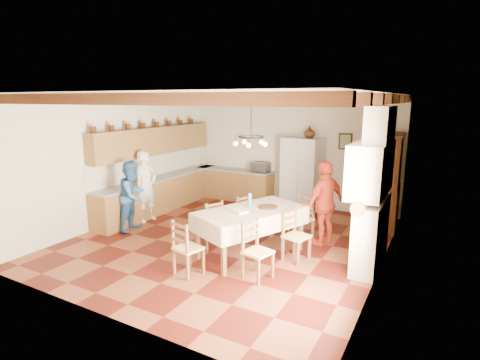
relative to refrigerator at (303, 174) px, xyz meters
The scene contains 31 objects.
floor 3.15m from the refrigerator, 100.58° to the right, with size 6.00×6.50×0.02m, color #46120B.
ceiling 3.63m from the refrigerator, 100.58° to the right, with size 6.00×6.50×0.02m, color silver.
wall_back 0.83m from the refrigerator, 150.16° to the left, with size 6.00×0.02×3.00m, color beige.
wall_front 6.25m from the refrigerator, 95.07° to the right, with size 6.00×0.02×3.00m, color beige.
wall_left 4.65m from the refrigerator, 140.41° to the right, with size 0.02×6.50×3.00m, color beige.
wall_right 3.87m from the refrigerator, 50.12° to the right, with size 0.02×6.50×3.00m, color beige.
ceiling_beams 3.57m from the refrigerator, 100.58° to the right, with size 6.00×6.30×0.16m, color #3D160C, non-canonical shape.
lower_cabinets_left 3.80m from the refrigerator, 149.76° to the right, with size 0.60×4.30×0.86m, color brown.
lower_cabinets_back 2.17m from the refrigerator, behind, with size 2.30×0.60×0.86m, color brown.
countertop_left 3.76m from the refrigerator, 149.76° to the right, with size 0.62×4.30×0.04m, color slate.
countertop_back 2.10m from the refrigerator, behind, with size 2.34×0.62×0.04m, color slate.
backsplash_left 4.02m from the refrigerator, 151.81° to the right, with size 0.03×4.30×0.60m, color silver.
backsplash_back 2.13m from the refrigerator, behind, with size 2.30×0.03×0.60m, color silver.
upper_cabinets 3.97m from the refrigerator, 150.69° to the right, with size 0.35×4.20×0.70m, color brown.
fireplace 3.53m from the refrigerator, 51.67° to the right, with size 0.56×1.60×2.80m, color beige, non-canonical shape.
wall_picture 1.37m from the refrigerator, 15.93° to the left, with size 0.34×0.03×0.42m, color black.
refrigerator is the anchor object (origin of this frame).
hutch 2.26m from the refrigerator, 13.15° to the right, with size 0.50×1.20×2.17m, color #38150C, non-canonical shape.
dining_table 3.39m from the refrigerator, 86.91° to the right, with size 1.78×2.29×0.89m.
chandelier 3.62m from the refrigerator, 86.91° to the right, with size 0.47×0.47×0.03m, color black.
chair_left_near 3.51m from the refrigerator, 101.99° to the right, with size 0.42×0.40×0.96m, color brown, non-canonical shape.
chair_left_far 2.77m from the refrigerator, 99.66° to the right, with size 0.42×0.40×0.96m, color brown, non-canonical shape.
chair_right_near 4.29m from the refrigerator, 80.01° to the right, with size 0.42×0.40×0.96m, color brown, non-canonical shape.
chair_right_far 3.41m from the refrigerator, 72.04° to the right, with size 0.42×0.40×0.96m, color brown, non-canonical shape.
chair_end_near 4.65m from the refrigerator, 94.47° to the right, with size 0.42×0.40×0.96m, color brown, non-canonical shape.
chair_end_far 2.37m from the refrigerator, 70.90° to the right, with size 0.42×0.40×0.96m, color brown, non-canonical shape.
person_man 4.06m from the refrigerator, 136.70° to the right, with size 0.63×0.41×1.72m, color white.
person_woman_blue 4.40m from the refrigerator, 128.97° to the right, with size 0.77×0.60×1.58m, color #31659D.
person_woman_red 2.51m from the refrigerator, 60.19° to the right, with size 1.01×0.42×1.72m, color red.
microwave 1.26m from the refrigerator, behind, with size 0.49×0.33×0.27m, color silver.
fridge_vase 1.12m from the refrigerator, ahead, with size 0.29×0.29×0.30m, color #38150C.
Camera 1 is at (3.80, -6.40, 2.91)m, focal length 28.00 mm.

